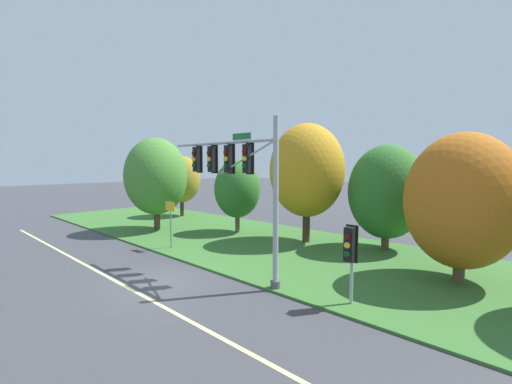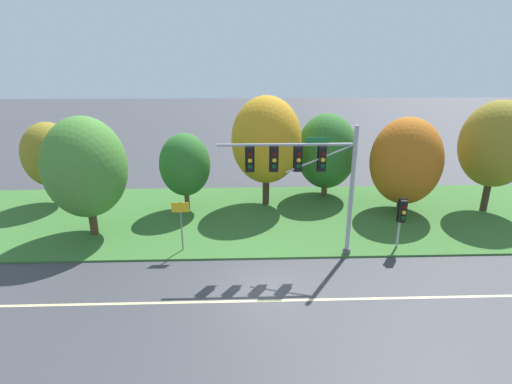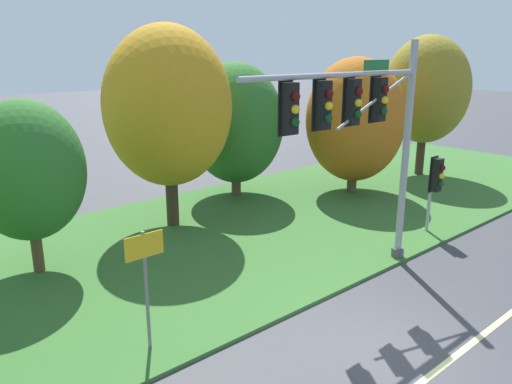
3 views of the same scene
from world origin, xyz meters
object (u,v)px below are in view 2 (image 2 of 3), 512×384
tree_nearest_road (49,155)px  tree_right_far (406,161)px  traffic_signal_mast (308,171)px  tree_tall_centre (326,151)px  route_sign_post (181,218)px  tree_left_of_mast (85,168)px  tree_behind_signpost (185,165)px  tree_mid_verge (266,140)px  pedestrian_signal_near_kerb (402,214)px  tree_furthest_back (496,144)px

tree_nearest_road → tree_right_far: bearing=-5.5°
traffic_signal_mast → tree_tall_centre: 9.74m
route_sign_post → tree_right_far: 15.01m
tree_nearest_road → tree_left_of_mast: (4.45, -5.26, 0.52)m
traffic_signal_mast → tree_left_of_mast: size_ratio=1.00×
tree_tall_centre → tree_right_far: bearing=-35.1°
traffic_signal_mast → tree_left_of_mast: (-12.06, 3.05, -0.59)m
tree_left_of_mast → tree_behind_signpost: (5.04, 3.61, -0.88)m
tree_left_of_mast → tree_mid_verge: (10.47, 4.56, 0.52)m
traffic_signal_mast → tree_right_far: (7.45, 6.01, -1.18)m
pedestrian_signal_near_kerb → tree_furthest_back: tree_furthest_back is taller
tree_mid_verge → tree_furthest_back: size_ratio=1.02×
tree_behind_signpost → tree_nearest_road: bearing=170.1°
tree_tall_centre → tree_right_far: 5.58m
tree_nearest_road → tree_right_far: size_ratio=0.91×
tree_behind_signpost → tree_tall_centre: tree_tall_centre is taller
tree_mid_verge → tree_tall_centre: tree_mid_verge is taller
tree_left_of_mast → tree_furthest_back: size_ratio=0.94×
pedestrian_signal_near_kerb → tree_nearest_road: tree_nearest_road is taller
tree_tall_centre → tree_behind_signpost: bearing=-165.5°
tree_left_of_mast → tree_tall_centre: (14.94, 6.17, -0.67)m
traffic_signal_mast → tree_mid_verge: 7.77m
tree_right_far → tree_furthest_back: bearing=-1.6°
route_sign_post → tree_nearest_road: size_ratio=0.49×
pedestrian_signal_near_kerb → tree_furthest_back: bearing=34.0°
tree_furthest_back → route_sign_post: bearing=-165.4°
traffic_signal_mast → tree_left_of_mast: tree_left_of_mast is taller
tree_mid_verge → tree_right_far: bearing=-10.0°
tree_nearest_road → tree_behind_signpost: (9.49, -1.65, -0.36)m
route_sign_post → tree_nearest_road: bearing=142.8°
tree_left_of_mast → tree_nearest_road: bearing=130.2°
tree_mid_verge → pedestrian_signal_near_kerb: bearing=-45.9°
tree_nearest_road → tree_furthest_back: bearing=-4.7°
traffic_signal_mast → tree_nearest_road: 18.52m
route_sign_post → traffic_signal_mast: bearing=-6.4°
tree_left_of_mast → tree_furthest_back: tree_furthest_back is taller
tree_tall_centre → tree_nearest_road: bearing=-177.3°
tree_tall_centre → tree_furthest_back: 10.87m
tree_nearest_road → tree_mid_verge: bearing=-2.7°
tree_left_of_mast → tree_right_far: bearing=8.6°
tree_nearest_road → tree_furthest_back: (29.66, -2.46, 1.03)m
pedestrian_signal_near_kerb → tree_right_far: size_ratio=0.45×
traffic_signal_mast → tree_behind_signpost: bearing=136.5°
route_sign_post → tree_mid_verge: 8.86m
tree_left_of_mast → tree_mid_verge: size_ratio=0.92×
pedestrian_signal_near_kerb → tree_mid_verge: 10.18m
traffic_signal_mast → tree_behind_signpost: size_ratio=1.32×
route_sign_post → tree_behind_signpost: (-0.50, 5.92, 1.27)m
pedestrian_signal_near_kerb → route_sign_post: pedestrian_signal_near_kerb is taller
tree_furthest_back → pedestrian_signal_near_kerb: bearing=-146.0°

